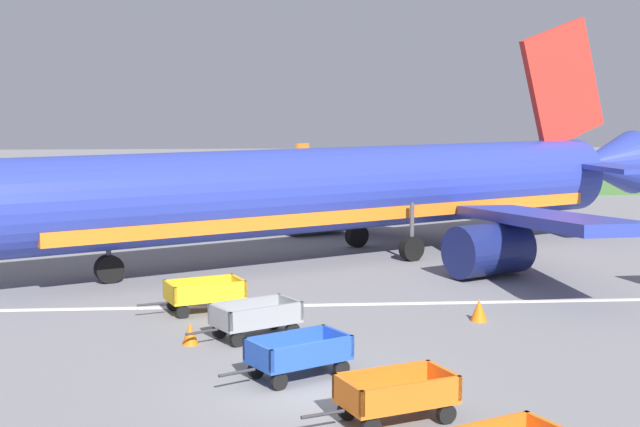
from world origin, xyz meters
name	(u,v)px	position (x,y,z in m)	size (l,w,h in m)	color
ground_plane	(309,390)	(0.00, 0.00, 0.00)	(220.00, 220.00, 0.00)	slate
grass_strip	(269,181)	(0.00, 56.77, 0.03)	(220.00, 28.00, 0.06)	#477A38
apron_stripe	(293,305)	(0.00, 9.08, 0.01)	(120.00, 0.36, 0.01)	silver
airplane	(357,190)	(3.33, 18.68, 3.05)	(35.08, 28.96, 11.34)	#28389E
baggage_cart_second_in_row	(396,395)	(1.80, -2.29, 0.60)	(3.58, 2.19, 1.07)	orange
baggage_cart_third_in_row	(298,355)	(-0.20, 1.03, 0.60)	(3.45, 2.45, 1.07)	#234CB2
baggage_cart_fourth_in_row	(256,318)	(-1.29, 4.97, 0.60)	(3.45, 2.45, 1.07)	gray
baggage_cart_far_end	(204,294)	(-2.99, 8.41, 0.60)	(3.58, 2.20, 1.07)	gold
traffic_cone_near_plane	(190,334)	(-3.19, 4.39, 0.32)	(0.48, 0.48, 0.64)	orange
traffic_cone_mid_apron	(479,310)	(5.90, 6.50, 0.36)	(0.54, 0.54, 0.71)	orange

